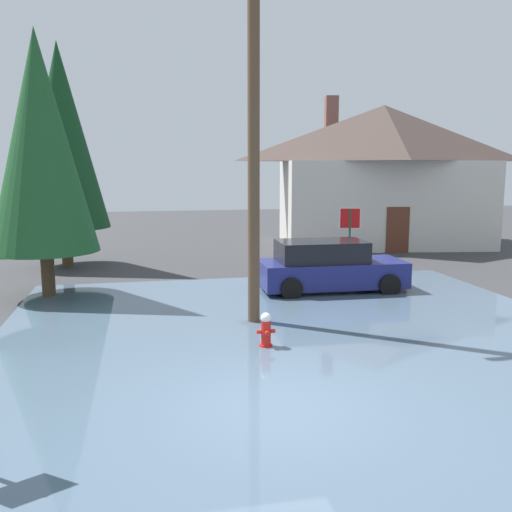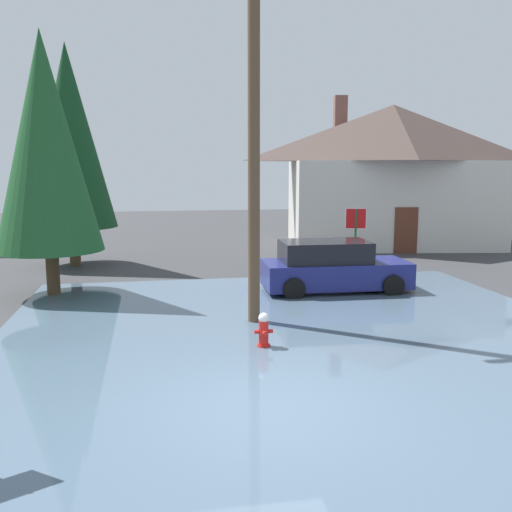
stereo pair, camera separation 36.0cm
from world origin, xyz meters
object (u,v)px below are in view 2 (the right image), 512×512
at_px(fire_hydrant, 264,331).
at_px(stop_sign_far, 356,227).
at_px(parked_car, 332,268).
at_px(pine_tree_tall_left, 45,143).
at_px(pine_tree_mid_left, 69,137).
at_px(house, 391,173).
at_px(utility_pole, 254,126).

relative_size(fire_hydrant, stop_sign_far, 0.34).
xyz_separation_m(parked_car, pine_tree_tall_left, (-8.16, 0.87, 3.65)).
distance_m(fire_hydrant, stop_sign_far, 9.25).
bearing_deg(pine_tree_mid_left, fire_hydrant, -64.47).
relative_size(house, pine_tree_tall_left, 1.45).
bearing_deg(pine_tree_mid_left, parked_car, -36.38).
relative_size(fire_hydrant, parked_car, 0.18).
bearing_deg(house, pine_tree_mid_left, -166.54).
distance_m(utility_pole, parked_car, 5.69).
relative_size(stop_sign_far, pine_tree_tall_left, 0.31).
distance_m(house, parked_car, 11.45).
bearing_deg(parked_car, stop_sign_far, 58.89).
distance_m(house, pine_tree_mid_left, 14.58).
bearing_deg(stop_sign_far, house, 57.99).
distance_m(utility_pole, pine_tree_mid_left, 10.53).
relative_size(fire_hydrant, pine_tree_mid_left, 0.09).
bearing_deg(stop_sign_far, pine_tree_tall_left, -168.25).
height_order(house, pine_tree_tall_left, pine_tree_tall_left).
xyz_separation_m(utility_pole, pine_tree_tall_left, (-5.26, 3.83, -0.25)).
xyz_separation_m(fire_hydrant, pine_tree_tall_left, (-5.13, 5.75, 4.02)).
height_order(stop_sign_far, parked_car, stop_sign_far).
relative_size(utility_pole, house, 0.82).
bearing_deg(fire_hydrant, pine_tree_tall_left, 131.76).
bearing_deg(utility_pole, fire_hydrant, -93.75).
xyz_separation_m(fire_hydrant, pine_tree_mid_left, (-5.24, 10.97, 4.44)).
distance_m(fire_hydrant, house, 17.14).
xyz_separation_m(stop_sign_far, parked_car, (-1.77, -2.93, -0.89)).
distance_m(utility_pole, stop_sign_far, 8.10).
height_order(pine_tree_tall_left, pine_tree_mid_left, pine_tree_mid_left).
distance_m(utility_pole, house, 15.25).
height_order(fire_hydrant, pine_tree_mid_left, pine_tree_mid_left).
distance_m(pine_tree_tall_left, pine_tree_mid_left, 5.24).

